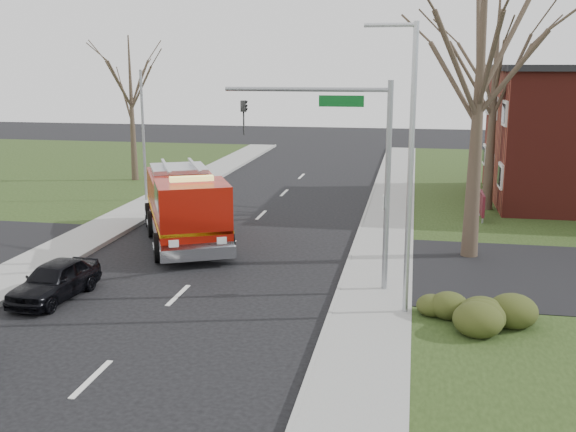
# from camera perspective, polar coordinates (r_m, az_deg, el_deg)

# --- Properties ---
(ground) EXTENTS (120.00, 120.00, 0.00)m
(ground) POSITION_cam_1_polar(r_m,az_deg,el_deg) (22.08, -9.28, -6.66)
(ground) COLOR black
(ground) RESTS_ON ground
(sidewalk_right) EXTENTS (2.40, 80.00, 0.15)m
(sidewalk_right) POSITION_cam_1_polar(r_m,az_deg,el_deg) (20.85, 7.10, -7.55)
(sidewalk_right) COLOR gray
(sidewalk_right) RESTS_ON ground
(sidewalk_left) EXTENTS (2.40, 80.00, 0.15)m
(sidewalk_left) POSITION_cam_1_polar(r_m,az_deg,el_deg) (24.80, -22.95, -5.17)
(sidewalk_left) COLOR gray
(sidewalk_left) RESTS_ON ground
(health_center_sign) EXTENTS (0.12, 2.00, 1.40)m
(health_center_sign) POSITION_cam_1_polar(r_m,az_deg,el_deg) (32.83, 16.07, 1.00)
(health_center_sign) COLOR #54131E
(health_center_sign) RESTS_ON ground
(hedge_corner) EXTENTS (2.80, 2.00, 0.90)m
(hedge_corner) POSITION_cam_1_polar(r_m,az_deg,el_deg) (19.78, 15.14, -7.48)
(hedge_corner) COLOR #2C3513
(hedge_corner) RESTS_ON lawn_right
(bare_tree_near) EXTENTS (6.00, 6.00, 12.00)m
(bare_tree_near) POSITION_cam_1_polar(r_m,az_deg,el_deg) (25.64, 16.02, 12.58)
(bare_tree_near) COLOR #35291F
(bare_tree_near) RESTS_ON ground
(bare_tree_far) EXTENTS (5.25, 5.25, 10.50)m
(bare_tree_far) POSITION_cam_1_polar(r_m,az_deg,el_deg) (34.75, 17.11, 10.89)
(bare_tree_far) COLOR #35291F
(bare_tree_far) RESTS_ON ground
(bare_tree_left) EXTENTS (4.50, 4.50, 9.00)m
(bare_tree_left) POSITION_cam_1_polar(r_m,az_deg,el_deg) (43.18, -13.16, 10.13)
(bare_tree_left) COLOR #35291F
(bare_tree_left) RESTS_ON ground
(traffic_signal_mast) EXTENTS (5.29, 0.18, 6.80)m
(traffic_signal_mast) POSITION_cam_1_polar(r_m,az_deg,el_deg) (21.30, 5.04, 5.78)
(traffic_signal_mast) COLOR gray
(traffic_signal_mast) RESTS_ON ground
(streetlight_pole) EXTENTS (1.48, 0.16, 8.40)m
(streetlight_pole) POSITION_cam_1_polar(r_m,az_deg,el_deg) (19.23, 10.18, 4.42)
(streetlight_pole) COLOR #B7BABF
(streetlight_pole) RESTS_ON ground
(utility_pole_far) EXTENTS (0.14, 0.14, 7.00)m
(utility_pole_far) POSITION_cam_1_polar(r_m,az_deg,el_deg) (36.57, -12.14, 6.53)
(utility_pole_far) COLOR gray
(utility_pole_far) RESTS_ON ground
(fire_engine) EXTENTS (5.81, 8.31, 3.19)m
(fire_engine) POSITION_cam_1_polar(r_m,az_deg,el_deg) (28.10, -8.66, 0.62)
(fire_engine) COLOR #961006
(fire_engine) RESTS_ON ground
(parked_car_maroon) EXTENTS (1.81, 3.74, 1.23)m
(parked_car_maroon) POSITION_cam_1_polar(r_m,az_deg,el_deg) (22.55, -19.16, -5.16)
(parked_car_maroon) COLOR black
(parked_car_maroon) RESTS_ON ground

